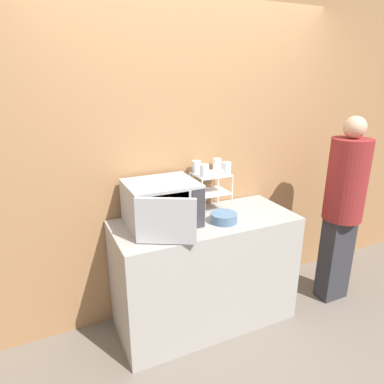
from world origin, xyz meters
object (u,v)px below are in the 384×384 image
glass_front_right (226,168)px  person (344,202)px  microwave (162,204)px  dish_rack (211,184)px  glass_back_left (197,167)px  glass_back_right (217,164)px  bowl (224,218)px  glass_front_left (204,171)px

glass_front_right → person: (0.98, -0.30, -0.33)m
microwave → person: size_ratio=0.38×
dish_rack → glass_back_left: (-0.09, 0.07, 0.13)m
glass_back_right → bowl: glass_back_right is taller
microwave → glass_front_right: 0.59m
glass_front_left → glass_front_right: same height
glass_front_left → person: (1.17, -0.31, -0.33)m
bowl → glass_front_right: bearing=57.3°
glass_front_left → bowl: glass_front_left is taller
glass_back_right → glass_front_right: size_ratio=1.00×
microwave → dish_rack: size_ratio=2.04×
bowl → person: 1.11m
glass_back_right → glass_back_left: bearing=-179.0°
glass_front_right → glass_back_left: size_ratio=1.00×
glass_back_right → glass_front_left: bearing=-143.3°
glass_back_left → bowl: glass_back_left is taller
glass_front_left → person: size_ratio=0.06×
dish_rack → glass_front_right: (0.10, -0.07, 0.13)m
dish_rack → glass_back_right: glass_back_right is taller
microwave → glass_front_right: glass_front_right is taller
glass_back_left → bowl: size_ratio=0.48×
glass_back_right → person: 1.13m
dish_rack → glass_front_left: (-0.09, -0.07, 0.13)m
glass_back_right → glass_front_right: bearing=-89.1°
glass_front_left → bowl: bearing=-71.7°
glass_back_left → glass_front_right: bearing=-36.7°
microwave → glass_back_right: (0.56, 0.19, 0.19)m
glass_back_left → bowl: bearing=-78.5°
glass_back_left → person: bearing=-20.8°
bowl → glass_front_left: bearing=108.3°
microwave → person: person is taller
microwave → bowl: (0.44, -0.14, -0.13)m
microwave → glass_back_left: 0.46m
dish_rack → bowl: size_ratio=1.53×
glass_front_right → glass_back_left: bearing=143.3°
glass_front_right → bowl: (-0.12, -0.19, -0.32)m
dish_rack → glass_front_left: size_ratio=3.17×
glass_front_right → person: 1.08m
glass_back_right → glass_front_right: (0.00, -0.15, 0.00)m
dish_rack → glass_back_left: glass_back_left is taller
microwave → glass_back_left: glass_back_left is taller
glass_front_left → bowl: size_ratio=0.48×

